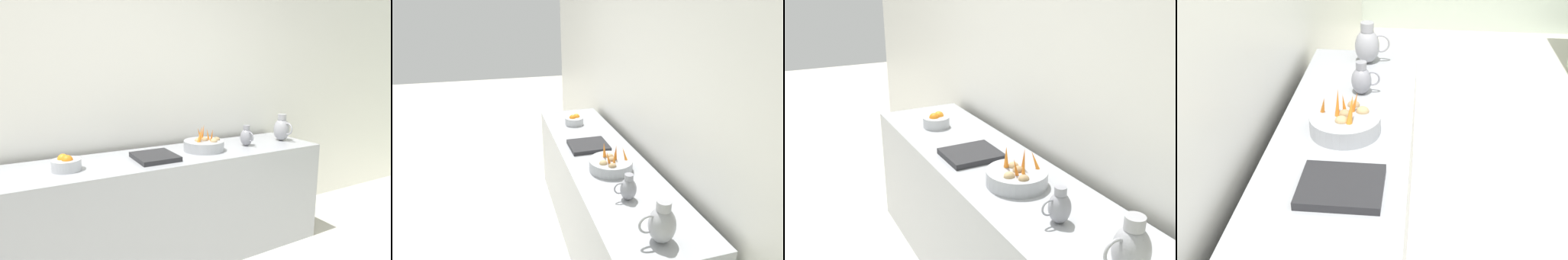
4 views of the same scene
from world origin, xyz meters
The scene contains 8 objects.
ground_plane centered at (0.00, 0.00, 0.00)m, with size 15.07×15.07×0.00m, color beige.
tile_wall_left centered at (-1.95, 0.74, 1.50)m, with size 0.10×8.16×3.00m, color white.
prep_counter centered at (-1.51, 0.24, 0.45)m, with size 0.65×2.64×0.90m, color #9EA0A5.
vegetable_colander centered at (-1.50, 0.52, 0.95)m, with size 0.34×0.34×0.22m.
orange_bowl centered at (-1.48, -0.57, 0.94)m, with size 0.19×0.19×0.11m.
metal_pitcher_tall centered at (-1.49, 1.37, 1.01)m, with size 0.21×0.15×0.25m.
metal_pitcher_short centered at (-1.47, 0.94, 0.98)m, with size 0.16×0.11×0.18m.
counter_sink_basin centered at (-1.45, 0.06, 0.91)m, with size 0.34×0.30×0.04m, color #232326.
Camera 2 is at (-0.72, 2.66, 2.10)m, focal length 30.07 mm.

